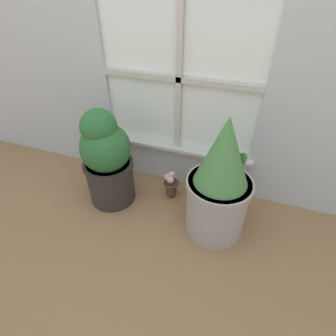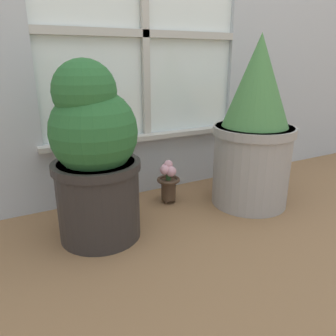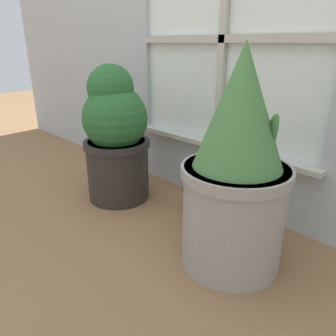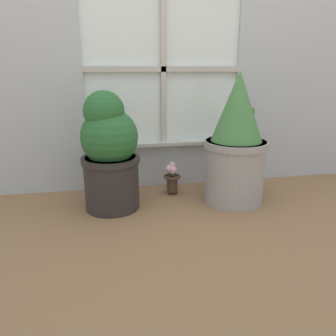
{
  "view_description": "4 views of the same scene",
  "coord_description": "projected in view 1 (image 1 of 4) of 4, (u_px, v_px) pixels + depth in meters",
  "views": [
    {
      "loc": [
        0.48,
        -1.06,
        1.38
      ],
      "look_at": [
        0.03,
        0.22,
        0.34
      ],
      "focal_mm": 28.0,
      "sensor_mm": 36.0,
      "label": 1
    },
    {
      "loc": [
        -0.71,
        -1.04,
        0.71
      ],
      "look_at": [
        -0.03,
        0.24,
        0.22
      ],
      "focal_mm": 35.0,
      "sensor_mm": 36.0,
      "label": 2
    },
    {
      "loc": [
        0.98,
        -0.79,
        0.8
      ],
      "look_at": [
        -0.04,
        0.21,
        0.25
      ],
      "focal_mm": 35.0,
      "sensor_mm": 36.0,
      "label": 3
    },
    {
      "loc": [
        -0.4,
        -1.73,
        0.82
      ],
      "look_at": [
        -0.04,
        0.17,
        0.23
      ],
      "focal_mm": 35.0,
      "sensor_mm": 36.0,
      "label": 4
    }
  ],
  "objects": [
    {
      "name": "ground_plane",
      "position": [
        153.0,
        226.0,
        1.76
      ],
      "size": [
        10.0,
        10.0,
        0.0
      ],
      "primitive_type": "plane",
      "color": "olive"
    },
    {
      "name": "flower_vase",
      "position": [
        171.0,
        183.0,
        1.92
      ],
      "size": [
        0.12,
        0.12,
        0.23
      ],
      "color": "#473323",
      "rests_on": "ground_plane"
    },
    {
      "name": "potted_plant_left",
      "position": [
        107.0,
        159.0,
        1.77
      ],
      "size": [
        0.35,
        0.35,
        0.71
      ],
      "color": "#2D2826",
      "rests_on": "ground_plane"
    },
    {
      "name": "potted_plant_right",
      "position": [
        220.0,
        185.0,
        1.53
      ],
      "size": [
        0.39,
        0.39,
        0.81
      ],
      "color": "#9E9993",
      "rests_on": "ground_plane"
    }
  ]
}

